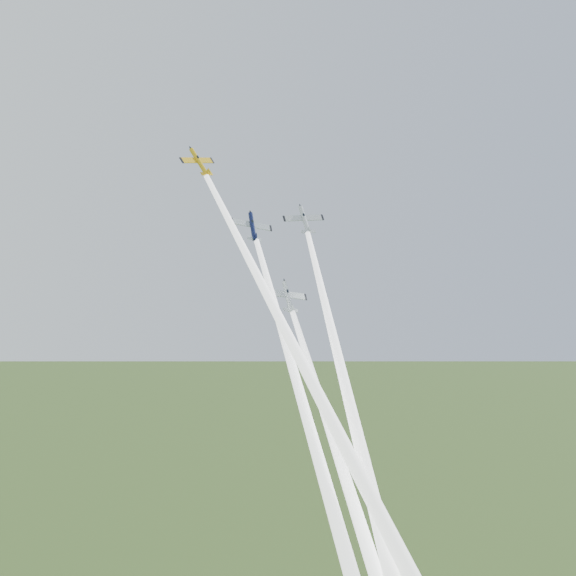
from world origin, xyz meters
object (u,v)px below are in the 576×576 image
at_px(plane_navy, 252,226).
at_px(plane_silver_right, 304,220).
at_px(plane_silver_low, 288,296).
at_px(plane_yellow, 199,162).

distance_m(plane_navy, plane_silver_right, 11.01).
xyz_separation_m(plane_silver_right, plane_silver_low, (-7.64, -5.27, -14.31)).
bearing_deg(plane_silver_low, plane_yellow, 155.47).
bearing_deg(plane_silver_right, plane_navy, -168.21).
xyz_separation_m(plane_yellow, plane_silver_right, (20.55, -3.02, -8.97)).
bearing_deg(plane_silver_right, plane_yellow, -170.69).
height_order(plane_yellow, plane_silver_low, plane_yellow).
distance_m(plane_yellow, plane_silver_right, 22.63).
bearing_deg(plane_silver_low, plane_silver_right, 42.76).
xyz_separation_m(plane_navy, plane_silver_right, (10.81, -1.11, 1.77)).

